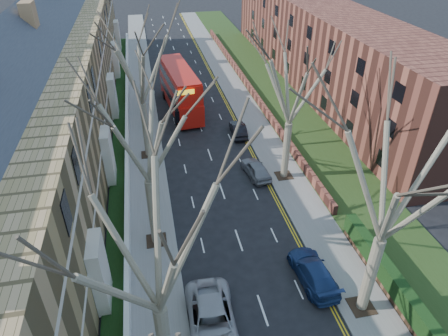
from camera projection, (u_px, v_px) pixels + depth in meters
pavement_left at (142, 108)px, 46.89m from camera, size 3.00×102.00×0.12m
pavement_right at (241, 100)px, 48.92m from camera, size 3.00×102.00×0.12m
terrace_left at (52, 96)px, 36.05m from camera, size 9.70×78.00×13.60m
flats_right at (321, 45)px, 51.47m from camera, size 13.97×54.00×10.00m
front_wall_left at (127, 137)px, 39.73m from camera, size 0.30×78.00×1.00m
grass_verge_right at (276, 96)px, 49.63m from camera, size 6.00×102.00×0.06m
tree_left_mid at (150, 235)px, 14.63m from camera, size 10.50×10.50×14.71m
tree_left_far at (142, 123)px, 23.03m from camera, size 10.15×10.15×14.22m
tree_left_dist at (137, 56)px, 32.74m from camera, size 10.50×10.50×14.71m
tree_right_mid at (400, 172)px, 18.20m from camera, size 10.50×10.50×14.71m
tree_right_far at (294, 75)px, 29.89m from camera, size 10.15×10.15×14.22m
double_decker_bus at (180, 90)px, 45.45m from camera, size 3.84×11.86×4.85m
car_left_far at (212, 321)px, 21.69m from camera, size 2.86×5.80×1.58m
car_right_near at (313, 272)px, 24.81m from camera, size 2.20×4.85×1.38m
car_right_mid at (256, 169)px, 34.72m from camera, size 2.14×4.19×1.36m
car_right_far at (238, 129)px, 41.09m from camera, size 1.59×4.01×1.30m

